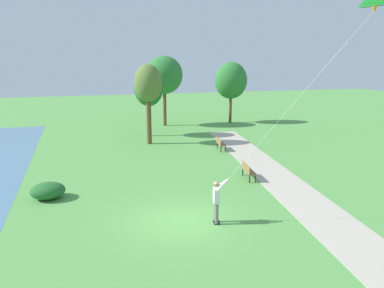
{
  "coord_description": "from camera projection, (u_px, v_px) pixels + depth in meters",
  "views": [
    {
      "loc": [
        -3.88,
        -13.83,
        6.33
      ],
      "look_at": [
        0.59,
        0.66,
        3.0
      ],
      "focal_mm": 35.39,
      "sensor_mm": 36.0,
      "label": 1
    }
  ],
  "objects": [
    {
      "name": "tree_behind_path",
      "position": [
        164.0,
        75.0,
        36.9
      ],
      "size": [
        3.62,
        3.32,
        6.85
      ],
      "color": "brown",
      "rests_on": "ground"
    },
    {
      "name": "walkway_path",
      "position": [
        291.0,
        189.0,
        19.04
      ],
      "size": [
        7.36,
        31.98,
        0.02
      ],
      "primitive_type": "cube",
      "rotation": [
        0.0,
        0.0,
        -0.16
      ],
      "color": "#B7AD99",
      "rests_on": "ground"
    },
    {
      "name": "tree_treeline_right",
      "position": [
        231.0,
        81.0,
        38.89
      ],
      "size": [
        3.39,
        2.95,
        6.25
      ],
      "color": "brown",
      "rests_on": "ground"
    },
    {
      "name": "lakeside_shrub",
      "position": [
        48.0,
        191.0,
        17.71
      ],
      "size": [
        1.59,
        1.4,
        0.78
      ],
      "primitive_type": "ellipsoid",
      "color": "#236028",
      "rests_on": "ground"
    },
    {
      "name": "person_kite_flyer",
      "position": [
        217.0,
        198.0,
        14.87
      ],
      "size": [
        0.63,
        0.51,
        1.83
      ],
      "color": "#232328",
      "rests_on": "ground"
    },
    {
      "name": "tree_lakeside_near",
      "position": [
        149.0,
        88.0,
        31.89
      ],
      "size": [
        2.45,
        2.67,
        5.66
      ],
      "color": "brown",
      "rests_on": "ground"
    },
    {
      "name": "park_bench_near_walkway",
      "position": [
        248.0,
        170.0,
        20.64
      ],
      "size": [
        0.67,
        1.55,
        0.88
      ],
      "color": "olive",
      "rests_on": "ground"
    },
    {
      "name": "flying_kite",
      "position": [
        371.0,
        3.0,
        13.84
      ],
      "size": [
        5.54,
        1.7,
        7.09
      ],
      "color": "green"
    },
    {
      "name": "park_bench_far_walkway",
      "position": [
        220.0,
        143.0,
        27.4
      ],
      "size": [
        0.67,
        1.55,
        0.88
      ],
      "color": "olive",
      "rests_on": "ground"
    },
    {
      "name": "tree_horizon_far",
      "position": [
        148.0,
        85.0,
        28.61
      ],
      "size": [
        2.12,
        2.2,
        6.12
      ],
      "color": "brown",
      "rests_on": "ground"
    },
    {
      "name": "ground_plane",
      "position": [
        183.0,
        220.0,
        15.38
      ],
      "size": [
        120.0,
        120.0,
        0.0
      ],
      "primitive_type": "plane",
      "color": "#569947"
    }
  ]
}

